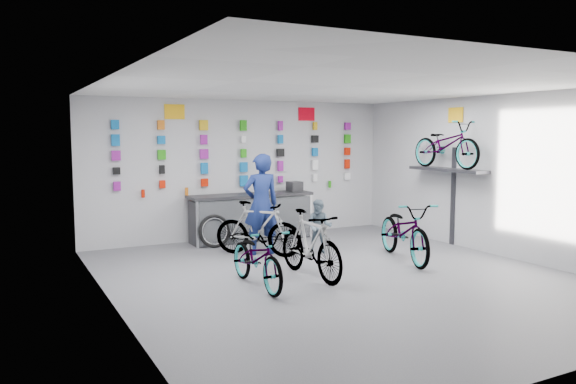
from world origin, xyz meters
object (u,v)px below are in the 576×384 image
bike_left (257,258)px  bike_center (310,244)px  customer (320,227)px  clerk (261,204)px  counter (251,218)px  bike_service (258,229)px  bike_right (405,231)px

bike_left → bike_center: 0.98m
bike_left → customer: bearing=38.7°
bike_center → clerk: clerk is taller
counter → bike_service: (-0.51, -1.46, 0.03)m
bike_service → bike_right: bearing=-79.6°
bike_left → bike_center: size_ratio=0.96×
counter → bike_center: size_ratio=1.51×
bike_left → bike_service: bike_service is taller
counter → clerk: clerk is taller
counter → clerk: 1.49m
bike_service → customer: size_ratio=1.65×
counter → customer: (0.61, -1.82, 0.03)m
bike_right → clerk: (-2.06, 1.68, 0.41)m
bike_left → clerk: clerk is taller
bike_right → customer: bike_right is taller
counter → bike_right: size_ratio=1.32×
bike_left → clerk: bearing=64.0°
bike_right → bike_service: 2.69m
counter → bike_left: counter is taller
counter → bike_right: bearing=-61.3°
clerk → customer: 1.19m
counter → bike_right: (1.66, -3.03, 0.05)m
bike_left → bike_right: 3.12m
bike_left → bike_service: 2.16m
bike_service → customer: (1.12, -0.36, 0.00)m
bike_center → customer: 1.84m
clerk → customer: clerk is taller
counter → bike_left: size_ratio=1.58×
bike_left → customer: (2.04, 1.60, 0.07)m
bike_left → clerk: (1.03, 2.06, 0.51)m
counter → clerk: (-0.40, -1.36, 0.47)m
bike_right → bike_service: bearing=160.0°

